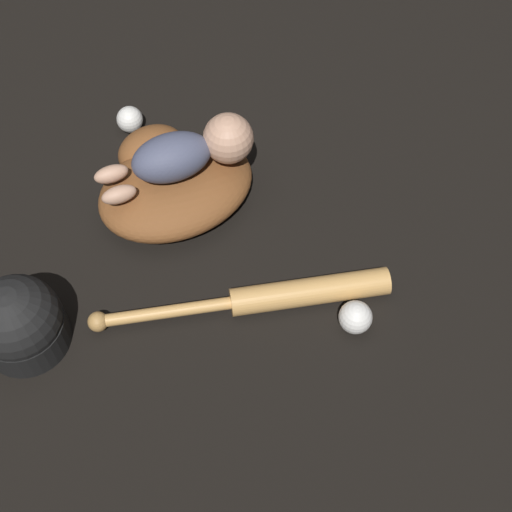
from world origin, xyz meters
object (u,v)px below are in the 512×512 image
Objects in this scene: baseball at (355,317)px; baseball_glove at (172,182)px; baseball_cap at (19,322)px; baseball_bat at (280,296)px; baby_figure at (190,152)px; baseball_spare at (130,119)px.

baseball_glove is at bearing 132.34° from baseball.
baseball_glove is at bearing 46.39° from baseball_cap.
baseball_bat is at bearing -56.80° from baseball_glove.
baseball is (0.14, -0.07, 0.01)m from baseball_bat.
baseball_bat is 9.04× the size of baseball.
baby_figure reaches higher than baseball_spare.
baseball_spare is (-0.14, 0.23, -0.12)m from baby_figure.
baseball_cap is at bearing -111.78° from baseball_spare.
baseball_cap is (-0.36, -0.32, -0.09)m from baby_figure.
baseball_cap is at bearing -133.61° from baseball_glove.
baby_figure is (0.05, -0.01, 0.10)m from baseball_glove.
baseball_glove is 6.31× the size of baseball.
baseball_cap reaches higher than baseball_glove.
baseball_spare reaches higher than baseball_bat.
baby_figure is 1.43× the size of baseball_cap.
baseball_bat is at bearing 2.34° from baseball_cap.
baseball_cap is at bearing 175.70° from baseball.
baseball_glove reaches higher than baseball_spare.
baseball_spare is (-0.43, 0.60, -0.00)m from baseball.
baseball_glove is at bearing -67.82° from baseball_spare.
baseball is 0.74m from baseball_spare.
baseball_spare is (-0.29, 0.53, 0.00)m from baseball_bat.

